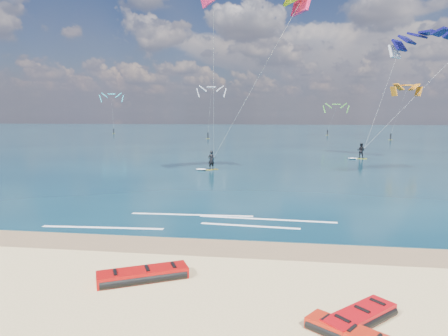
# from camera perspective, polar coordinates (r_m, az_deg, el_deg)

# --- Properties ---
(ground) EXTENTS (320.00, 320.00, 0.00)m
(ground) POSITION_cam_1_polar(r_m,az_deg,el_deg) (53.86, 1.40, 1.70)
(ground) COLOR tan
(ground) RESTS_ON ground
(wet_sand_strip) EXTENTS (320.00, 2.40, 0.01)m
(wet_sand_strip) POSITION_cam_1_polar(r_m,az_deg,el_deg) (18.21, -12.19, -10.48)
(wet_sand_strip) COLOR brown
(wet_sand_strip) RESTS_ON ground
(sea) EXTENTS (320.00, 200.00, 0.04)m
(sea) POSITION_cam_1_polar(r_m,az_deg,el_deg) (117.51, 4.97, 4.94)
(sea) COLOR #092535
(sea) RESTS_ON ground
(packed_kite_left) EXTENTS (3.46, 2.58, 0.44)m
(packed_kite_left) POSITION_cam_1_polar(r_m,az_deg,el_deg) (14.46, -11.49, -15.39)
(packed_kite_left) COLOR #AE0B09
(packed_kite_left) RESTS_ON ground
(packed_kite_right) EXTENTS (2.65, 2.62, 0.40)m
(packed_kite_right) POSITION_cam_1_polar(r_m,az_deg,el_deg) (12.20, 18.73, -20.23)
(packed_kite_right) COLOR #C0080E
(packed_kite_right) RESTS_ON ground
(kitesurfer_main) EXTENTS (12.28, 11.26, 17.74)m
(kitesurfer_main) POSITION_cam_1_polar(r_m,az_deg,el_deg) (35.85, 1.08, 13.10)
(kitesurfer_main) COLOR gold
(kitesurfer_main) RESTS_ON sea
(kitesurfer_far) EXTENTS (13.42, 7.07, 16.54)m
(kitesurfer_far) POSITION_cam_1_polar(r_m,az_deg,el_deg) (52.60, 23.53, 10.65)
(kitesurfer_far) COLOR #B7CB1E
(kitesurfer_far) RESTS_ON sea
(shoreline_foam) EXTENTS (14.80, 3.63, 0.01)m
(shoreline_foam) POSITION_cam_1_polar(r_m,az_deg,el_deg) (21.21, -2.82, -7.58)
(shoreline_foam) COLOR white
(shoreline_foam) RESTS_ON ground
(distant_kites) EXTENTS (77.28, 22.25, 11.47)m
(distant_kites) POSITION_cam_1_polar(r_m,az_deg,el_deg) (95.44, 4.18, 7.51)
(distant_kites) COLOR #428D33
(distant_kites) RESTS_ON ground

